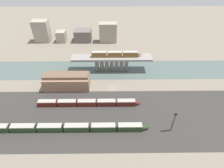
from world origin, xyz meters
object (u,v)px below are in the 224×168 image
train_yard_near (67,128)px  warehouse_building (67,81)px  signal_tower (173,122)px  train_yard_mid (89,103)px  train_on_bridge (116,54)px

train_yard_near → warehouse_building: 34.30m
signal_tower → train_yard_mid: bearing=156.6°
train_yard_mid → warehouse_building: bearing=133.0°
train_on_bridge → train_yard_mid: size_ratio=0.61×
train_yard_near → train_yard_mid: train_yard_near is taller
train_yard_near → train_yard_mid: bearing=61.6°
train_yard_near → signal_tower: size_ratio=6.68×
train_yard_mid → signal_tower: (41.52, -17.96, 4.52)m
train_yard_near → train_yard_mid: 19.70m
warehouse_building → signal_tower: size_ratio=2.32×
train_yard_mid → train_yard_near: bearing=-118.4°
train_yard_near → warehouse_building: bearing=99.9°
train_on_bridge → signal_tower: 60.61m
train_yard_near → signal_tower: (50.91, -0.64, 4.42)m
warehouse_building → train_yard_near: bearing=-80.1°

